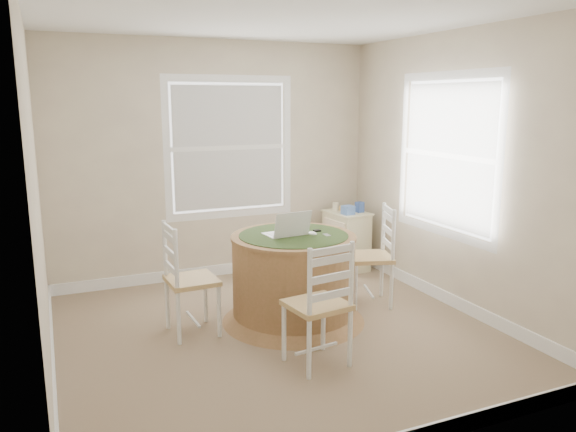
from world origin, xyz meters
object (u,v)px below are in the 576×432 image
chair_right (370,257)px  laptop (287,232)px  chair_near (317,304)px  round_table (293,274)px  corner_chest (346,240)px  chair_left (192,280)px

chair_right → laptop: laptop is taller
chair_near → chair_right: size_ratio=1.00×
round_table → laptop: 0.40m
chair_right → corner_chest: chair_right is taller
round_table → chair_left: size_ratio=1.36×
chair_left → corner_chest: 2.39m
chair_near → corner_chest: bearing=-132.4°
round_table → chair_left: (-0.90, 0.09, 0.04)m
corner_chest → chair_left: bearing=-159.9°
corner_chest → laptop: bearing=-144.7°
chair_near → corner_chest: 2.48m
chair_left → chair_near: (0.71, -0.94, 0.00)m
chair_left → chair_right: same height
round_table → chair_near: (-0.19, -0.86, 0.04)m
chair_left → chair_near: same height
chair_right → chair_near: bearing=-29.2°
chair_right → round_table: bearing=-65.0°
laptop → corner_chest: size_ratio=0.54×
round_table → corner_chest: (1.21, 1.19, -0.09)m
chair_near → laptop: laptop is taller
chair_left → corner_chest: (2.12, 1.11, -0.13)m
round_table → corner_chest: 1.70m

